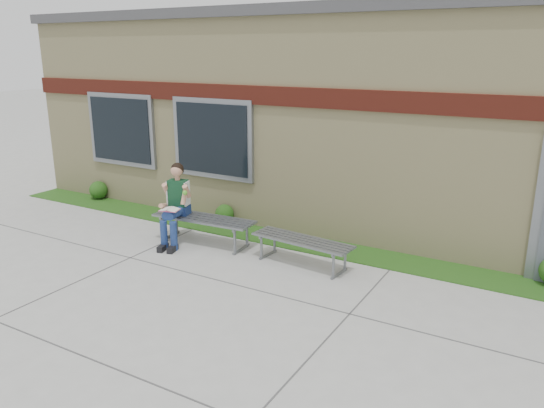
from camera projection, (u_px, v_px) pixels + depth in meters
The scene contains 8 objects.
ground at pixel (267, 312), 7.17m from camera, with size 80.00×80.00×0.00m, color #9E9E99.
grass_strip at pixel (342, 251), 9.33m from camera, with size 16.00×0.80×0.02m, color #144512.
school_building at pixel (406, 112), 11.56m from camera, with size 16.20×6.22×4.20m.
bench_left at pixel (204, 223), 9.59m from camera, with size 1.96×0.65×0.50m.
bench_right at pixel (302, 245), 8.64m from camera, with size 1.77×0.65×0.45m.
girl at pixel (175, 203), 9.53m from camera, with size 0.59×0.91×1.47m.
shrub_west at pixel (98, 190), 12.51m from camera, with size 0.42×0.42×0.42m, color #144512.
shrub_mid at pixel (225, 214), 10.77m from camera, with size 0.38×0.38×0.38m, color #144512.
Camera 1 is at (3.31, -5.57, 3.41)m, focal length 35.00 mm.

